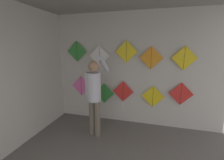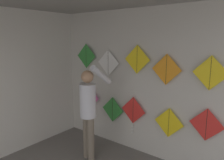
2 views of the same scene
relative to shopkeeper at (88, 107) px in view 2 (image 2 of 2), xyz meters
name	(u,v)px [view 2 (image 2 of 2)]	position (x,y,z in m)	size (l,w,h in m)	color
back_panel	(139,83)	(0.56, 0.84, 0.39)	(4.56, 0.06, 2.80)	beige
shopkeeper	(88,107)	(0.00, 0.00, 0.00)	(0.45, 0.58, 1.80)	#726656
kite_0	(90,97)	(-0.69, 0.75, -0.10)	(0.54, 0.01, 0.54)	pink
kite_1	(113,110)	(-0.02, 0.75, -0.25)	(0.54, 0.01, 0.54)	#338C38
kite_2	(133,112)	(0.49, 0.75, -0.21)	(0.54, 0.04, 0.75)	red
kite_3	(169,123)	(1.24, 0.75, -0.24)	(0.54, 0.01, 0.54)	yellow
kite_4	(206,125)	(1.86, 0.75, -0.12)	(0.54, 0.01, 0.54)	red
kite_5	(86,56)	(-0.77, 0.75, 0.84)	(0.54, 0.01, 0.54)	#338C38
kite_6	(108,63)	(-0.14, 0.75, 0.74)	(0.54, 0.01, 0.54)	white
kite_7	(137,59)	(0.55, 0.75, 0.84)	(0.54, 0.01, 0.54)	yellow
kite_8	(166,69)	(1.14, 0.75, 0.71)	(0.54, 0.01, 0.54)	orange
kite_9	(210,73)	(1.86, 0.75, 0.71)	(0.54, 0.01, 0.54)	yellow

